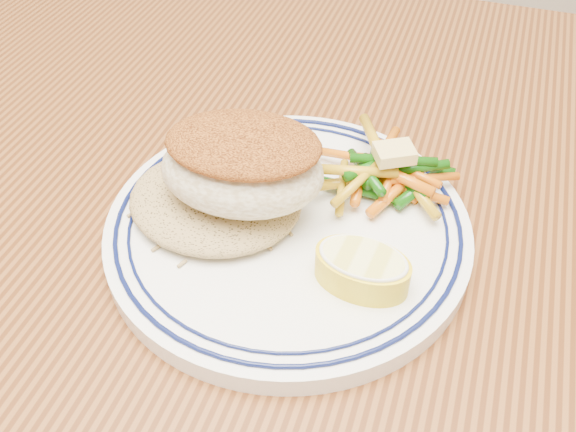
# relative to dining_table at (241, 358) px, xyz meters

# --- Properties ---
(dining_table) EXTENTS (1.50, 0.90, 0.75)m
(dining_table) POSITION_rel_dining_table_xyz_m (0.00, 0.00, 0.00)
(dining_table) COLOR #4E270F
(dining_table) RESTS_ON ground
(plate) EXTENTS (0.24, 0.24, 0.02)m
(plate) POSITION_rel_dining_table_xyz_m (0.02, 0.04, 0.11)
(plate) COLOR white
(plate) RESTS_ON dining_table
(rice_pilaf) EXTENTS (0.12, 0.10, 0.02)m
(rice_pilaf) POSITION_rel_dining_table_xyz_m (-0.03, 0.04, 0.12)
(rice_pilaf) COLOR #997E4C
(rice_pilaf) RESTS_ON plate
(fish_fillet) EXTENTS (0.11, 0.09, 0.05)m
(fish_fillet) POSITION_rel_dining_table_xyz_m (-0.01, 0.04, 0.15)
(fish_fillet) COLOR beige
(fish_fillet) RESTS_ON rice_pilaf
(vegetable_pile) EXTENTS (0.11, 0.10, 0.03)m
(vegetable_pile) POSITION_rel_dining_table_xyz_m (0.08, 0.10, 0.13)
(vegetable_pile) COLOR #D6620A
(vegetable_pile) RESTS_ON plate
(butter_pat) EXTENTS (0.03, 0.03, 0.01)m
(butter_pat) POSITION_rel_dining_table_xyz_m (0.08, 0.10, 0.14)
(butter_pat) COLOR #ECCE73
(butter_pat) RESTS_ON vegetable_pile
(lemon_wedge) EXTENTS (0.06, 0.06, 0.02)m
(lemon_wedge) POSITION_rel_dining_table_xyz_m (0.08, 0.01, 0.12)
(lemon_wedge) COLOR yellow
(lemon_wedge) RESTS_ON plate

